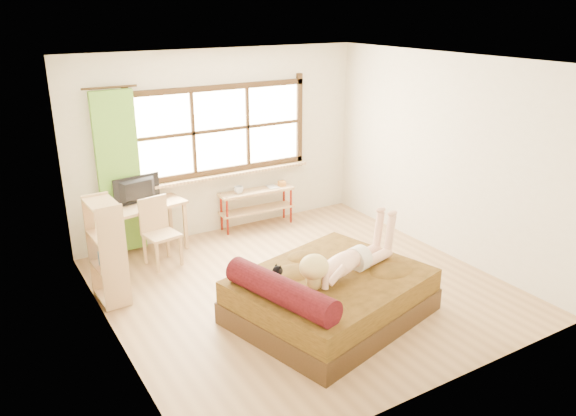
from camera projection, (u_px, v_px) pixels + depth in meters
floor at (302, 287)px, 6.89m from camera, size 4.50×4.50×0.00m
ceiling at (305, 61)px, 5.97m from camera, size 4.50×4.50×0.00m
wall_back at (221, 143)px, 8.24m from camera, size 4.50×0.00×4.50m
wall_front at (450, 252)px, 4.62m from camera, size 4.50×0.00×4.50m
wall_left at (105, 219)px, 5.34m from camera, size 0.00×4.50×4.50m
wall_right at (444, 156)px, 7.53m from camera, size 0.00×4.50×4.50m
window at (221, 133)px, 8.16m from camera, size 2.80×0.16×1.46m
curtain at (119, 174)px, 7.46m from camera, size 0.55×0.10×2.20m
bed at (328, 296)px, 6.13m from camera, size 2.33×2.04×0.76m
woman at (346, 249)px, 6.02m from camera, size 1.45×0.73×0.60m
kitten at (269, 278)px, 5.78m from camera, size 0.32×0.19×0.24m
desk at (142, 212)px, 7.60m from camera, size 1.23×0.72×0.72m
monitor at (139, 191)px, 7.54m from camera, size 0.67×0.20×0.38m
chair at (158, 228)px, 7.38m from camera, size 0.47×0.47×0.90m
pipe_shelf at (257, 200)px, 8.65m from camera, size 1.19×0.35×0.67m
cup at (239, 190)px, 8.43m from camera, size 0.14×0.14×0.11m
book at (268, 188)px, 8.68m from camera, size 0.17×0.22×0.02m
bookshelf at (107, 251)px, 6.39m from camera, size 0.33×0.55×1.23m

